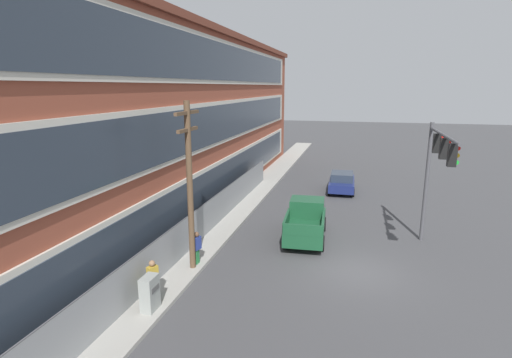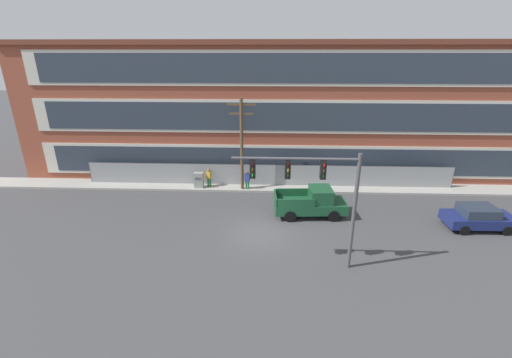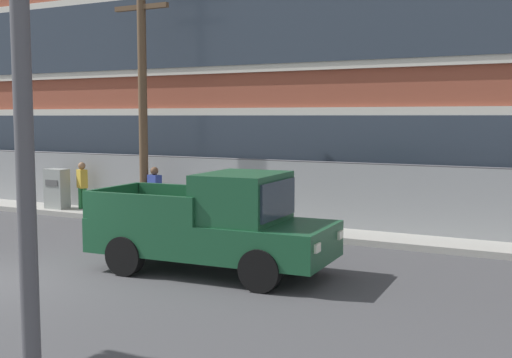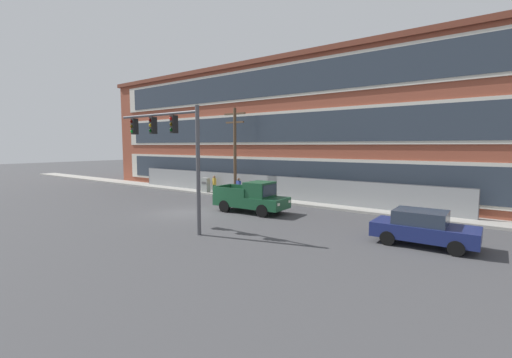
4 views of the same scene
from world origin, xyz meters
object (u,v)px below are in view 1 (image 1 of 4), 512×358
Objects in this scene: traffic_signal_mast at (436,162)px; pedestrian_near_cabinet at (197,247)px; pedestrian_by_fence at (153,278)px; utility_pole_near_corner at (190,181)px; electrical_cabinet at (150,295)px; pickup_truck_dark_green at (306,221)px; sedan_navy at (342,182)px.

pedestrian_near_cabinet is (-4.14, 10.45, -3.68)m from traffic_signal_mast.
pedestrian_by_fence is at bearing 124.13° from traffic_signal_mast.
traffic_signal_mast is 0.84× the size of utility_pole_near_corner.
electrical_cabinet is 0.86× the size of pedestrian_near_cabinet.
electrical_cabinet is (-8.85, 4.50, -0.23)m from pickup_truck_dark_green.
pickup_truck_dark_green is 3.49× the size of electrical_cabinet.
pickup_truck_dark_green is 0.67× the size of utility_pole_near_corner.
utility_pole_near_corner is (-5.21, 4.41, 3.21)m from pickup_truck_dark_green.
pedestrian_by_fence is at bearing 20.75° from electrical_cabinet.
utility_pole_near_corner is 5.01m from electrical_cabinet.
pickup_truck_dark_green is at bearing -40.22° from utility_pole_near_corner.
pickup_truck_dark_green is 10.67m from sedan_navy.
pickup_truck_dark_green reaches higher than pedestrian_by_fence.
pickup_truck_dark_green is at bearing -26.96° from electrical_cabinet.
utility_pole_near_corner is 4.47× the size of pedestrian_by_fence.
electrical_cabinet is at bearing 178.49° from utility_pole_near_corner.
utility_pole_near_corner is 5.17× the size of electrical_cabinet.
electrical_cabinet is at bearing 178.03° from pedestrian_near_cabinet.
sedan_navy is at bearing -20.28° from utility_pole_near_corner.
pickup_truck_dark_green is at bearing 83.89° from traffic_signal_mast.
pedestrian_near_cabinet is at bearing -5.95° from utility_pole_near_corner.
pedestrian_near_cabinet is (-4.79, 4.36, 0.01)m from pickup_truck_dark_green.
pedestrian_near_cabinet is at bearing 159.36° from sedan_navy.
traffic_signal_mast is 11.83m from pedestrian_near_cabinet.
pedestrian_near_cabinet reaches higher than sedan_navy.
traffic_signal_mast is 1.47× the size of sedan_navy.
pedestrian_by_fence is (-7.39, 10.90, -3.68)m from traffic_signal_mast.
utility_pole_near_corner is 3.22m from pedestrian_near_cabinet.
traffic_signal_mast is at bearing -55.87° from pedestrian_by_fence.
electrical_cabinet is at bearing 127.75° from traffic_signal_mast.
pedestrian_near_cabinet is 3.28m from pedestrian_by_fence.
utility_pole_near_corner reaches higher than pedestrian_near_cabinet.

